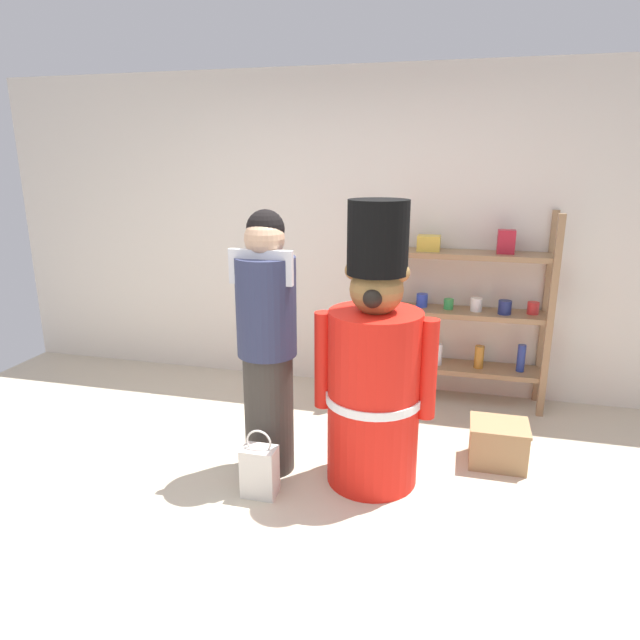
# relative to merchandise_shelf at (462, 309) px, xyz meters

# --- Properties ---
(ground_plane) EXTENTS (6.40, 6.40, 0.00)m
(ground_plane) POSITION_rel_merchandise_shelf_xyz_m (-0.90, -1.98, -0.77)
(ground_plane) COLOR beige
(back_wall) EXTENTS (6.40, 0.12, 2.60)m
(back_wall) POSITION_rel_merchandise_shelf_xyz_m (-0.90, 0.22, 0.53)
(back_wall) COLOR silver
(back_wall) RESTS_ON ground_plane
(merchandise_shelf) EXTENTS (1.31, 0.35, 1.53)m
(merchandise_shelf) POSITION_rel_merchandise_shelf_xyz_m (0.00, 0.00, 0.00)
(merchandise_shelf) COLOR #93704C
(merchandise_shelf) RESTS_ON ground_plane
(teddy_bear_guard) EXTENTS (0.72, 0.57, 1.69)m
(teddy_bear_guard) POSITION_rel_merchandise_shelf_xyz_m (-0.48, -1.35, -0.07)
(teddy_bear_guard) COLOR red
(teddy_bear_guard) RESTS_ON ground_plane
(person_shopper) EXTENTS (0.38, 0.36, 1.63)m
(person_shopper) POSITION_rel_merchandise_shelf_xyz_m (-1.13, -1.38, 0.08)
(person_shopper) COLOR #38332D
(person_shopper) RESTS_ON ground_plane
(shopping_bag) EXTENTS (0.20, 0.14, 0.42)m
(shopping_bag) POSITION_rel_merchandise_shelf_xyz_m (-1.09, -1.69, -0.61)
(shopping_bag) COLOR silver
(shopping_bag) RESTS_ON ground_plane
(display_crate) EXTENTS (0.37, 0.31, 0.28)m
(display_crate) POSITION_rel_merchandise_shelf_xyz_m (0.28, -0.97, -0.63)
(display_crate) COLOR #9E7A51
(display_crate) RESTS_ON ground_plane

